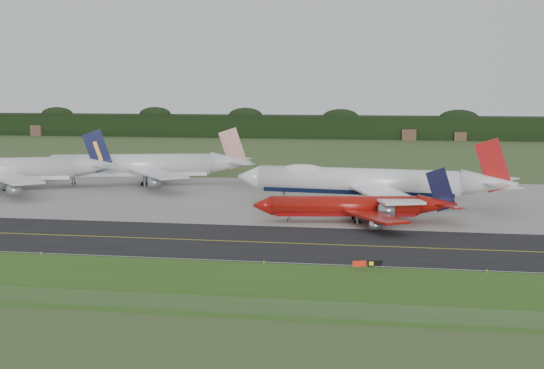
{
  "coord_description": "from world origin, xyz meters",
  "views": [
    {
      "loc": [
        24.98,
        -139.95,
        29.24
      ],
      "look_at": [
        -2.5,
        22.0,
        7.4
      ],
      "focal_mm": 50.0,
      "sensor_mm": 36.0,
      "label": 1
    }
  ],
  "objects": [
    {
      "name": "jet_red_737",
      "position": [
        16.02,
        20.36,
        3.26
      ],
      "size": [
        43.62,
        35.23,
        11.79
      ],
      "color": "#98110B",
      "rests_on": "ground"
    },
    {
      "name": "ground",
      "position": [
        0.0,
        0.0,
        0.0
      ],
      "size": [
        600.0,
        600.0,
        0.0
      ],
      "primitive_type": "plane",
      "color": "#3F5126",
      "rests_on": "ground"
    },
    {
      "name": "apron",
      "position": [
        0.0,
        51.0,
        0.01
      ],
      "size": [
        400.0,
        78.0,
        0.01
      ],
      "primitive_type": "cube",
      "color": "gray",
      "rests_on": "ground"
    },
    {
      "name": "taxiway",
      "position": [
        0.0,
        -4.0,
        0.01
      ],
      "size": [
        400.0,
        32.0,
        0.02
      ],
      "primitive_type": "cube",
      "color": "black",
      "rests_on": "ground"
    },
    {
      "name": "edge_marker_left",
      "position": [
        -35.78,
        -20.5,
        0.25
      ],
      "size": [
        0.16,
        0.16,
        0.5
      ],
      "primitive_type": "cylinder",
      "color": "yellow",
      "rests_on": "ground"
    },
    {
      "name": "grass_verge",
      "position": [
        0.0,
        -35.0,
        0.01
      ],
      "size": [
        400.0,
        30.0,
        0.01
      ],
      "primitive_type": "cube",
      "color": "#365F1B",
      "rests_on": "ground"
    },
    {
      "name": "jet_star_tail",
      "position": [
        -48.63,
        70.74,
        5.55
      ],
      "size": [
        62.5,
        51.27,
        16.66
      ],
      "color": "silver",
      "rests_on": "ground"
    },
    {
      "name": "perimeter_fence",
      "position": [
        0.0,
        -48.0,
        1.1
      ],
      "size": [
        320.0,
        0.1,
        320.0
      ],
      "color": "slate",
      "rests_on": "ground"
    },
    {
      "name": "horizon_treeline",
      "position": [
        0.0,
        273.76,
        5.47
      ],
      "size": [
        700.0,
        25.0,
        12.0
      ],
      "color": "black",
      "rests_on": "ground"
    },
    {
      "name": "taxiway_edge_line",
      "position": [
        0.0,
        -19.5,
        0.03
      ],
      "size": [
        400.0,
        0.25,
        0.0
      ],
      "primitive_type": "cube",
      "color": "silver",
      "rests_on": "taxiway"
    },
    {
      "name": "jet_ba_747",
      "position": [
        17.49,
        42.53,
        5.8
      ],
      "size": [
        67.8,
        55.85,
        17.04
      ],
      "color": "white",
      "rests_on": "ground"
    },
    {
      "name": "jet_navy_gold",
      "position": [
        -84.43,
        54.18,
        5.45
      ],
      "size": [
        62.26,
        52.64,
        16.58
      ],
      "color": "silver",
      "rests_on": "ground"
    },
    {
      "name": "edge_marker_center",
      "position": [
        3.37,
        -20.5,
        0.25
      ],
      "size": [
        0.16,
        0.16,
        0.5
      ],
      "primitive_type": "cylinder",
      "color": "yellow",
      "rests_on": "ground"
    },
    {
      "name": "taxiway_sign",
      "position": [
        20.29,
        -22.44,
        1.13
      ],
      "size": [
        4.64,
        1.6,
        1.6
      ],
      "color": "slate",
      "rests_on": "ground"
    },
    {
      "name": "taxiway_centreline",
      "position": [
        0.0,
        -4.0,
        0.03
      ],
      "size": [
        400.0,
        0.4,
        0.0
      ],
      "primitive_type": "cube",
      "color": "#CAC413",
      "rests_on": "taxiway"
    },
    {
      "name": "edge_marker_right",
      "position": [
        38.8,
        -20.5,
        0.25
      ],
      "size": [
        0.16,
        0.16,
        0.5
      ],
      "primitive_type": "cylinder",
      "color": "yellow",
      "rests_on": "ground"
    }
  ]
}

